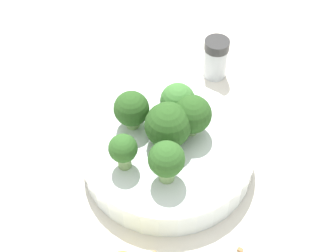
# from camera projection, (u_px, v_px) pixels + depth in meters

# --- Properties ---
(ground_plane) EXTENTS (3.00, 3.00, 0.00)m
(ground_plane) POSITION_uv_depth(u_px,v_px,m) (168.00, 161.00, 0.63)
(ground_plane) COLOR silver
(bowl) EXTENTS (0.22, 0.22, 0.04)m
(bowl) POSITION_uv_depth(u_px,v_px,m) (168.00, 152.00, 0.61)
(bowl) COLOR silver
(bowl) RESTS_ON ground_plane
(broccoli_floret_0) EXTENTS (0.05, 0.05, 0.05)m
(broccoli_floret_0) POSITION_uv_depth(u_px,v_px,m) (181.00, 102.00, 0.60)
(broccoli_floret_0) COLOR #8EB770
(broccoli_floret_0) RESTS_ON bowl
(broccoli_floret_1) EXTENTS (0.06, 0.06, 0.06)m
(broccoli_floret_1) POSITION_uv_depth(u_px,v_px,m) (169.00, 124.00, 0.57)
(broccoli_floret_1) COLOR #8EB770
(broccoli_floret_1) RESTS_ON bowl
(broccoli_floret_2) EXTENTS (0.04, 0.04, 0.06)m
(broccoli_floret_2) POSITION_uv_depth(u_px,v_px,m) (167.00, 160.00, 0.53)
(broccoli_floret_2) COLOR #84AD66
(broccoli_floret_2) RESTS_ON bowl
(broccoli_floret_3) EXTENTS (0.05, 0.05, 0.06)m
(broccoli_floret_3) POSITION_uv_depth(u_px,v_px,m) (192.00, 115.00, 0.58)
(broccoli_floret_3) COLOR #84AD66
(broccoli_floret_3) RESTS_ON bowl
(broccoli_floret_4) EXTENTS (0.05, 0.05, 0.05)m
(broccoli_floret_4) POSITION_uv_depth(u_px,v_px,m) (132.00, 109.00, 0.59)
(broccoli_floret_4) COLOR #84AD66
(broccoli_floret_4) RESTS_ON bowl
(broccoli_floret_5) EXTENTS (0.03, 0.03, 0.05)m
(broccoli_floret_5) POSITION_uv_depth(u_px,v_px,m) (123.00, 150.00, 0.55)
(broccoli_floret_5) COLOR #7A9E5B
(broccoli_floret_5) RESTS_ON bowl
(pepper_shaker) EXTENTS (0.04, 0.04, 0.07)m
(pepper_shaker) POSITION_uv_depth(u_px,v_px,m) (216.00, 58.00, 0.71)
(pepper_shaker) COLOR #B2B7BC
(pepper_shaker) RESTS_ON ground_plane
(almond_crumb_0) EXTENTS (0.01, 0.01, 0.01)m
(almond_crumb_0) POSITION_uv_depth(u_px,v_px,m) (240.00, 249.00, 0.54)
(almond_crumb_0) COLOR olive
(almond_crumb_0) RESTS_ON ground_plane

